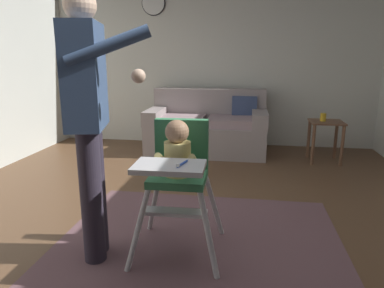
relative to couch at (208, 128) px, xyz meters
The scene contains 10 objects.
ground 2.49m from the couch, 89.99° to the right, with size 6.32×7.50×0.10m, color brown.
wall_far 1.16m from the couch, 89.97° to the left, with size 5.52×0.06×2.74m, color silver.
area_rug 2.95m from the couch, 85.38° to the right, with size 2.02×2.47×0.01m, color brown.
couch is the anchor object (origin of this frame).
high_chair 2.69m from the couch, 87.60° to the right, with size 0.62×0.74×0.92m.
adult_standing 2.91m from the couch, 98.42° to the right, with size 0.59×0.50×1.68m.
toy_ball 1.19m from the couch, 90.15° to the right, with size 0.18×0.18×0.18m, color gold.
side_table 1.55m from the couch, 10.19° to the right, with size 0.40×0.40×0.52m.
sippy_cup 1.52m from the couch, 10.51° to the right, with size 0.07×0.07×0.10m, color gold.
wall_clock 1.99m from the couch, 151.15° to the left, with size 0.35×0.04×0.35m.
Camera 1 is at (0.54, -2.35, 1.29)m, focal length 32.91 mm.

